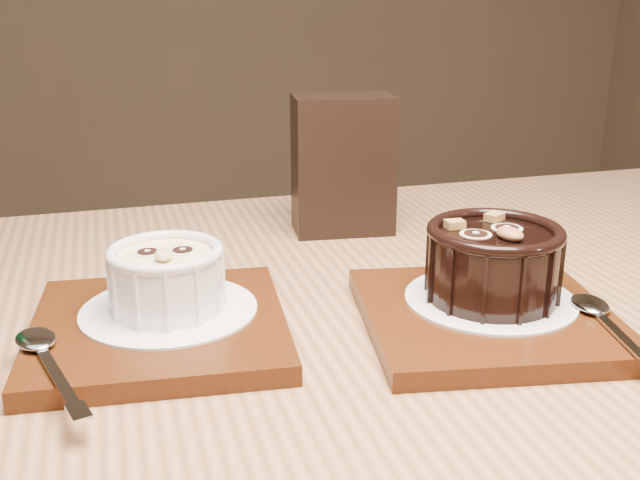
{
  "coord_description": "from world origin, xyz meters",
  "views": [
    {
      "loc": [
        0.1,
        -0.5,
        0.99
      ],
      "look_at": [
        0.2,
        0.02,
        0.81
      ],
      "focal_mm": 42.0,
      "sensor_mm": 36.0,
      "label": 1
    }
  ],
  "objects_px": {
    "table": "(330,455)",
    "tray_right": "(486,317)",
    "condiment_stand": "(343,165)",
    "ramekin_dark": "(493,259)",
    "tray_left": "(160,328)",
    "ramekin_white": "(167,275)"
  },
  "relations": [
    {
      "from": "condiment_stand",
      "to": "table",
      "type": "bearing_deg",
      "value": -104.87
    },
    {
      "from": "table",
      "to": "ramekin_white",
      "type": "bearing_deg",
      "value": 155.1
    },
    {
      "from": "tray_left",
      "to": "condiment_stand",
      "type": "relative_size",
      "value": 1.29
    },
    {
      "from": "tray_left",
      "to": "ramekin_dark",
      "type": "bearing_deg",
      "value": -3.69
    },
    {
      "from": "table",
      "to": "ramekin_dark",
      "type": "bearing_deg",
      "value": 10.17
    },
    {
      "from": "tray_right",
      "to": "ramekin_dark",
      "type": "height_order",
      "value": "ramekin_dark"
    },
    {
      "from": "tray_left",
      "to": "condiment_stand",
      "type": "height_order",
      "value": "condiment_stand"
    },
    {
      "from": "table",
      "to": "tray_right",
      "type": "height_order",
      "value": "tray_right"
    },
    {
      "from": "tray_left",
      "to": "ramekin_dark",
      "type": "relative_size",
      "value": 1.76
    },
    {
      "from": "table",
      "to": "condiment_stand",
      "type": "bearing_deg",
      "value": 75.13
    },
    {
      "from": "tray_right",
      "to": "ramekin_dark",
      "type": "xyz_separation_m",
      "value": [
        0.01,
        0.01,
        0.04
      ]
    },
    {
      "from": "ramekin_white",
      "to": "tray_right",
      "type": "bearing_deg",
      "value": -7.3
    },
    {
      "from": "table",
      "to": "condiment_stand",
      "type": "xyz_separation_m",
      "value": [
        0.07,
        0.26,
        0.16
      ]
    },
    {
      "from": "tray_right",
      "to": "table",
      "type": "bearing_deg",
      "value": -175.22
    },
    {
      "from": "ramekin_dark",
      "to": "condiment_stand",
      "type": "xyz_separation_m",
      "value": [
        -0.06,
        0.24,
        0.02
      ]
    },
    {
      "from": "ramekin_dark",
      "to": "table",
      "type": "bearing_deg",
      "value": 172.83
    },
    {
      "from": "ramekin_white",
      "to": "tray_right",
      "type": "height_order",
      "value": "ramekin_white"
    },
    {
      "from": "tray_left",
      "to": "ramekin_white",
      "type": "relative_size",
      "value": 2.13
    },
    {
      "from": "tray_left",
      "to": "tray_right",
      "type": "distance_m",
      "value": 0.24
    },
    {
      "from": "table",
      "to": "tray_right",
      "type": "distance_m",
      "value": 0.16
    },
    {
      "from": "tray_left",
      "to": "tray_right",
      "type": "bearing_deg",
      "value": -6.94
    },
    {
      "from": "tray_right",
      "to": "condiment_stand",
      "type": "bearing_deg",
      "value": 101.92
    }
  ]
}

